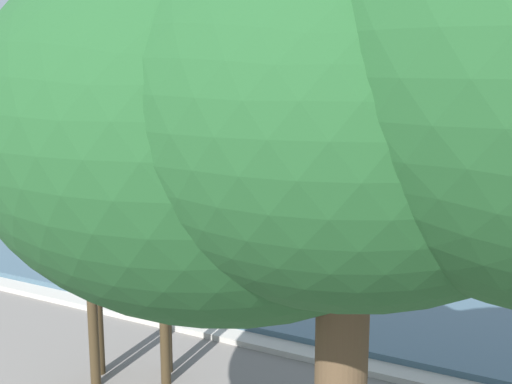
# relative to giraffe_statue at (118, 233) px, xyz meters

# --- Properties ---
(harbor_water) EXTENTS (84.65, 49.17, 0.25)m
(harbor_water) POSITION_rel_giraffe_statue_xyz_m (-1.98, 27.24, -2.57)
(harbor_water) COLOR #3D5666
(harbor_water) RESTS_ON ground
(quay_edge_coping) EXTENTS (84.65, 0.50, 0.12)m
(quay_edge_coping) POSITION_rel_giraffe_statue_xyz_m (-1.98, 2.41, -2.63)
(quay_edge_coping) COLOR #ADA89E
(quay_edge_coping) RESTS_ON ground
(giraffe_statue) EXTENTS (2.76, 1.99, 5.27)m
(giraffe_statue) POSITION_rel_giraffe_statue_xyz_m (0.00, 0.00, 0.00)
(giraffe_statue) COLOR #382B19
(giraffe_statue) RESTS_ON ground
(sailboat_green) EXTENTS (4.85, 8.70, 7.07)m
(sailboat_green) POSITION_rel_giraffe_statue_xyz_m (-10.80, 32.38, -2.35)
(sailboat_green) COLOR #236B42
(sailboat_green) RESTS_ON ground
(shade_tree) EXTENTS (7.82, 4.93, 7.19)m
(shade_tree) POSITION_rel_giraffe_statue_xyz_m (5.34, -2.99, 2.46)
(shade_tree) COLOR brown
(shade_tree) RESTS_ON ground
(townhouse_tall_gabled) EXTENTS (7.96, 5.92, 9.32)m
(townhouse_tall_gabled) POSITION_rel_giraffe_statue_xyz_m (-14.74, 55.62, 1.98)
(townhouse_tall_gabled) COLOR #C6B293
(townhouse_tall_gabled) RESTS_ON ground
(townhouse_wide_warehouse) EXTENTS (9.00, 5.13, 8.92)m
(townhouse_wide_warehouse) POSITION_rel_giraffe_statue_xyz_m (-2.05, 55.71, 1.78)
(townhouse_wide_warehouse) COLOR tan
(townhouse_wide_warehouse) RESTS_ON ground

